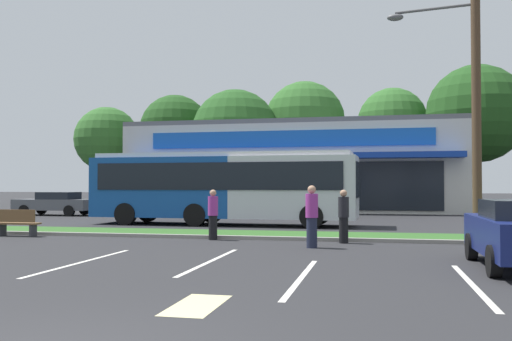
% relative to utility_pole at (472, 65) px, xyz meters
% --- Properties ---
extents(grass_median, '(56.00, 2.20, 0.12)m').
position_rel_utility_pole_xyz_m(grass_median, '(-6.45, -0.13, -5.70)').
color(grass_median, '#2D5B23').
rests_on(grass_median, ground_plane).
extents(curb_lip, '(56.00, 0.24, 0.12)m').
position_rel_utility_pole_xyz_m(curb_lip, '(-6.45, -1.35, -5.70)').
color(curb_lip, gray).
rests_on(curb_lip, ground_plane).
extents(parking_stripe_0, '(0.12, 4.80, 0.01)m').
position_rel_utility_pole_xyz_m(parking_stripe_0, '(-9.86, -7.43, -5.76)').
color(parking_stripe_0, silver).
rests_on(parking_stripe_0, ground_plane).
extents(parking_stripe_1, '(0.12, 4.80, 0.01)m').
position_rel_utility_pole_xyz_m(parking_stripe_1, '(-6.96, -6.67, -5.76)').
color(parking_stripe_1, silver).
rests_on(parking_stripe_1, ground_plane).
extents(parking_stripe_2, '(0.12, 4.80, 0.01)m').
position_rel_utility_pole_xyz_m(parking_stripe_2, '(-4.55, -8.49, -5.76)').
color(parking_stripe_2, silver).
rests_on(parking_stripe_2, ground_plane).
extents(parking_stripe_3, '(0.12, 4.80, 0.01)m').
position_rel_utility_pole_xyz_m(parking_stripe_3, '(-1.41, -8.61, -5.76)').
color(parking_stripe_3, silver).
rests_on(parking_stripe_3, ground_plane).
extents(lot_arrow, '(0.70, 1.60, 0.01)m').
position_rel_utility_pole_xyz_m(lot_arrow, '(-5.76, -11.35, -5.76)').
color(lot_arrow, beige).
rests_on(lot_arrow, ground_plane).
extents(storefront_building, '(22.80, 14.92, 6.12)m').
position_rel_utility_pole_xyz_m(storefront_building, '(-8.67, 22.66, -2.70)').
color(storefront_building, beige).
rests_on(storefront_building, ground_plane).
extents(tree_far_left, '(6.55, 6.55, 9.74)m').
position_rel_utility_pole_xyz_m(tree_far_left, '(-29.90, 32.90, 0.69)').
color(tree_far_left, '#473323').
rests_on(tree_far_left, ground_plane).
extents(tree_left, '(6.77, 6.77, 10.48)m').
position_rel_utility_pole_xyz_m(tree_left, '(-22.05, 31.49, 1.32)').
color(tree_left, '#473323').
rests_on(tree_left, ground_plane).
extents(tree_mid_left, '(7.82, 7.82, 10.37)m').
position_rel_utility_pole_xyz_m(tree_mid_left, '(-15.46, 29.06, 0.69)').
color(tree_mid_left, '#473323').
rests_on(tree_mid_left, ground_plane).
extents(tree_mid, '(7.45, 7.45, 11.44)m').
position_rel_utility_pole_xyz_m(tree_mid, '(-9.58, 32.25, 1.93)').
color(tree_mid, '#473323').
rests_on(tree_mid, ground_plane).
extents(tree_mid_right, '(6.25, 6.25, 10.56)m').
position_rel_utility_pole_xyz_m(tree_mid_right, '(-1.63, 32.32, 1.65)').
color(tree_mid_right, '#473323').
rests_on(tree_mid_right, ground_plane).
extents(tree_right, '(8.12, 8.12, 11.76)m').
position_rel_utility_pole_xyz_m(tree_right, '(5.06, 29.48, 1.92)').
color(tree_right, '#473323').
rests_on(tree_right, ground_plane).
extents(utility_pole, '(3.13, 2.38, 10.82)m').
position_rel_utility_pole_xyz_m(utility_pole, '(0.00, 0.00, 0.00)').
color(utility_pole, '#4C3826').
rests_on(utility_pole, ground_plane).
extents(city_bus, '(12.14, 2.95, 3.25)m').
position_rel_utility_pole_xyz_m(city_bus, '(-9.89, 4.96, -4.00)').
color(city_bus, '#144793').
rests_on(city_bus, ground_plane).
extents(bus_stop_bench, '(1.60, 0.45, 0.95)m').
position_rel_utility_pole_xyz_m(bus_stop_bench, '(-15.49, -1.97, -5.26)').
color(bus_stop_bench, brown).
rests_on(bus_stop_bench, ground_plane).
extents(car_0, '(4.67, 1.95, 1.38)m').
position_rel_utility_pole_xyz_m(car_0, '(-21.73, 10.53, -5.04)').
color(car_0, '#515459').
rests_on(car_0, ground_plane).
extents(car_1, '(4.72, 1.89, 1.48)m').
position_rel_utility_pole_xyz_m(car_1, '(-7.18, 10.93, -4.99)').
color(car_1, '#B7B7BC').
rests_on(car_1, ground_plane).
extents(pedestrian_near_bench, '(0.33, 0.33, 1.66)m').
position_rel_utility_pole_xyz_m(pedestrian_near_bench, '(-4.10, -1.86, -4.93)').
color(pedestrian_near_bench, black).
rests_on(pedestrian_near_bench, ground_plane).
extents(pedestrian_by_pole, '(0.33, 0.33, 1.65)m').
position_rel_utility_pole_xyz_m(pedestrian_by_pole, '(-8.38, -1.69, -4.93)').
color(pedestrian_by_pole, black).
rests_on(pedestrian_by_pole, ground_plane).
extents(pedestrian_mid, '(0.36, 0.36, 1.80)m').
position_rel_utility_pole_xyz_m(pedestrian_mid, '(-4.93, -3.34, -4.86)').
color(pedestrian_mid, '#1E2338').
rests_on(pedestrian_mid, ground_plane).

